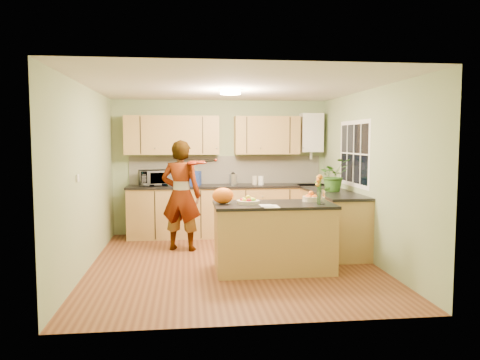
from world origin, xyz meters
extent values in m
plane|color=brown|center=(0.00, 0.00, 0.00)|extent=(4.50, 4.50, 0.00)
cube|color=silver|center=(0.00, 0.00, 2.50)|extent=(4.00, 4.50, 0.02)
cube|color=#92AD7C|center=(0.00, 2.25, 1.25)|extent=(4.00, 0.02, 2.50)
cube|color=#92AD7C|center=(0.00, -2.25, 1.25)|extent=(4.00, 0.02, 2.50)
cube|color=#92AD7C|center=(-2.00, 0.00, 1.25)|extent=(0.02, 4.50, 2.50)
cube|color=#92AD7C|center=(2.00, 0.00, 1.25)|extent=(0.02, 4.50, 2.50)
cube|color=#AC8244|center=(0.10, 1.95, 0.45)|extent=(3.60, 0.60, 0.90)
cube|color=black|center=(0.10, 1.94, 0.92)|extent=(3.64, 0.62, 0.04)
cube|color=#AC8244|center=(1.70, 0.85, 0.45)|extent=(0.60, 2.20, 0.90)
cube|color=black|center=(1.69, 0.85, 0.92)|extent=(0.62, 2.24, 0.04)
cube|color=white|center=(0.10, 2.23, 1.20)|extent=(3.60, 0.02, 0.52)
cube|color=#AC8244|center=(-0.90, 2.08, 1.85)|extent=(1.70, 0.34, 0.70)
cube|color=#AC8244|center=(0.85, 2.08, 1.85)|extent=(1.20, 0.34, 0.70)
cube|color=white|center=(1.70, 2.09, 1.90)|extent=(0.40, 0.30, 0.72)
cylinder|color=silver|center=(1.70, 2.09, 1.50)|extent=(0.06, 0.06, 0.20)
cube|color=white|center=(1.99, 0.60, 1.55)|extent=(0.01, 1.30, 1.05)
cube|color=black|center=(1.99, 0.60, 1.55)|extent=(0.01, 1.18, 0.92)
cube|color=white|center=(-1.99, -0.60, 1.30)|extent=(0.02, 0.09, 0.09)
cylinder|color=#FFEABF|center=(0.00, 0.30, 2.46)|extent=(0.30, 0.30, 0.06)
cylinder|color=white|center=(0.00, 0.30, 2.49)|extent=(0.10, 0.10, 0.02)
cube|color=#AC8244|center=(0.52, -0.42, 0.44)|extent=(1.56, 0.78, 0.88)
cube|color=black|center=(0.52, -0.42, 0.90)|extent=(1.60, 0.82, 0.04)
cylinder|color=beige|center=(0.17, -0.42, 0.94)|extent=(0.31, 0.31, 0.05)
cylinder|color=beige|center=(1.07, -0.27, 0.95)|extent=(0.23, 0.23, 0.07)
cylinder|color=silver|center=(1.12, -0.60, 1.02)|extent=(0.10, 0.10, 0.21)
ellipsoid|color=orange|center=(-0.17, -0.37, 1.03)|extent=(0.36, 0.34, 0.22)
cube|color=silver|center=(0.42, -0.72, 0.92)|extent=(0.20, 0.28, 0.01)
imported|color=#DDA187|center=(-0.73, 0.91, 0.88)|extent=(0.74, 0.60, 1.77)
imported|color=white|center=(-1.23, 1.98, 1.08)|extent=(0.58, 0.46, 0.28)
cube|color=navy|center=(-0.56, 1.94, 1.07)|extent=(0.37, 0.31, 0.26)
cylinder|color=silver|center=(0.20, 1.96, 1.04)|extent=(0.15, 0.15, 0.20)
sphere|color=black|center=(0.20, 1.96, 1.18)|extent=(0.07, 0.07, 0.07)
cylinder|color=beige|center=(0.62, 2.00, 1.02)|extent=(0.10, 0.10, 0.16)
cylinder|color=white|center=(0.71, 1.90, 1.02)|extent=(0.14, 0.14, 0.16)
imported|color=#346822|center=(1.70, 0.69, 1.21)|extent=(0.58, 0.53, 0.53)
camera|label=1|loc=(-0.65, -6.55, 1.78)|focal=35.00mm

